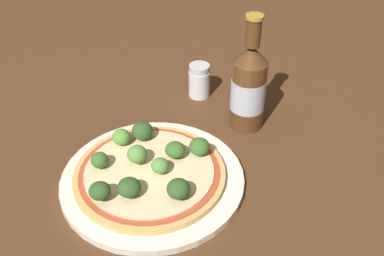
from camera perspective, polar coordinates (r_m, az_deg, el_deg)
ground_plane at (r=0.74m, az=-5.18°, el=-5.46°), size 3.00×3.00×0.00m
plate at (r=0.71m, az=-5.01°, el=-6.50°), size 0.29×0.29×0.01m
pizza at (r=0.70m, az=-5.39°, el=-5.74°), size 0.24×0.24×0.01m
broccoli_floret_0 at (r=0.65m, az=-8.00°, el=-7.49°), size 0.03×0.03×0.03m
broccoli_floret_1 at (r=0.65m, az=-11.64°, el=-7.83°), size 0.03×0.03×0.03m
broccoli_floret_2 at (r=0.64m, az=-1.96°, el=-7.82°), size 0.03×0.03×0.03m
broccoli_floret_3 at (r=0.69m, az=-3.99°, el=-4.76°), size 0.03×0.03×0.03m
broccoli_floret_4 at (r=0.72m, az=0.95°, el=-2.38°), size 0.03×0.03×0.03m
broccoli_floret_5 at (r=0.71m, az=-2.15°, el=-2.78°), size 0.03×0.03×0.03m
broccoli_floret_6 at (r=0.75m, az=-6.32°, el=-0.36°), size 0.03×0.03×0.03m
broccoli_floret_7 at (r=0.70m, az=-7.10°, el=-3.18°), size 0.03×0.03×0.03m
broccoli_floret_8 at (r=0.71m, az=-11.66°, el=-4.01°), size 0.03×0.03×0.03m
broccoli_floret_9 at (r=0.75m, az=-8.97°, el=-1.14°), size 0.03×0.03×0.03m
beer_bottle at (r=0.79m, az=7.20°, el=5.20°), size 0.06×0.06×0.21m
pepper_shaker at (r=0.90m, az=0.93°, el=6.03°), size 0.04×0.04×0.07m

